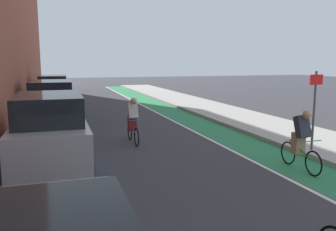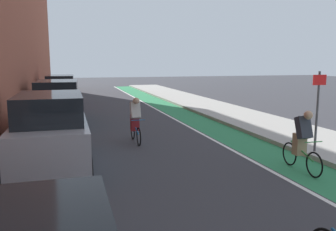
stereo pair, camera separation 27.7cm
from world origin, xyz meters
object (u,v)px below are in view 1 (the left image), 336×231
(parked_suv_black, at_px, (53,102))
(cyclist_mid, at_px, (301,139))
(street_sign_post, at_px, (314,103))
(parked_suv_red, at_px, (54,91))
(parked_suv_silver, at_px, (50,131))
(cyclist_trailing, at_px, (133,120))

(parked_suv_black, xyz_separation_m, cyclist_mid, (6.16, -8.70, -0.21))
(parked_suv_black, bearing_deg, street_sign_post, -45.14)
(parked_suv_red, bearing_deg, cyclist_mid, -67.81)
(parked_suv_black, distance_m, street_sign_post, 10.67)
(parked_suv_black, relative_size, street_sign_post, 1.95)
(parked_suv_black, height_order, street_sign_post, street_sign_post)
(parked_suv_silver, distance_m, parked_suv_red, 13.03)
(cyclist_mid, bearing_deg, street_sign_post, 40.43)
(cyclist_mid, xyz_separation_m, street_sign_post, (1.35, 1.15, 0.76))
(parked_suv_silver, bearing_deg, cyclist_trailing, 40.14)
(parked_suv_black, distance_m, parked_suv_red, 6.41)
(cyclist_trailing, xyz_separation_m, street_sign_post, (4.85, -3.17, 0.76))
(parked_suv_red, distance_m, cyclist_trailing, 11.12)
(cyclist_mid, bearing_deg, parked_suv_red, 112.19)
(parked_suv_black, xyz_separation_m, parked_suv_red, (0.00, 6.41, -0.00))
(street_sign_post, bearing_deg, parked_suv_red, 118.29)
(cyclist_mid, xyz_separation_m, cyclist_trailing, (-3.50, 4.32, -0.00))
(cyclist_trailing, distance_m, street_sign_post, 5.85)
(cyclist_mid, relative_size, cyclist_trailing, 1.00)
(parked_suv_red, relative_size, cyclist_trailing, 2.82)
(parked_suv_silver, height_order, parked_suv_black, same)
(parked_suv_silver, relative_size, cyclist_trailing, 2.58)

